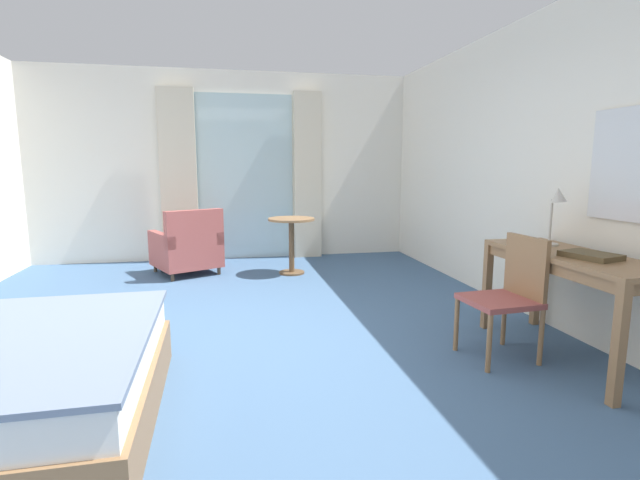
{
  "coord_description": "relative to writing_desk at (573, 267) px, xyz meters",
  "views": [
    {
      "loc": [
        -0.04,
        -3.52,
        1.4
      ],
      "look_at": [
        0.7,
        0.1,
        0.81
      ],
      "focal_mm": 26.35,
      "sensor_mm": 36.0,
      "label": 1
    }
  ],
  "objects": [
    {
      "name": "round_cafe_table",
      "position": [
        -1.61,
        3.09,
        -0.15
      ],
      "size": [
        0.6,
        0.6,
        0.73
      ],
      "color": "olive",
      "rests_on": "ground"
    },
    {
      "name": "wall_mirror",
      "position": [
        0.33,
        0.0,
        0.73
      ],
      "size": [
        0.02,
        0.54,
        0.79
      ],
      "color": "silver"
    },
    {
      "name": "balcony_glass_door",
      "position": [
        -2.14,
        4.29,
        0.54
      ],
      "size": [
        1.44,
        0.02,
        2.44
      ],
      "primitive_type": "cube",
      "color": "silver",
      "rests_on": "ground"
    },
    {
      "name": "ground",
      "position": [
        -2.4,
        0.65,
        -0.73
      ],
      "size": [
        6.14,
        7.95,
        0.1
      ],
      "primitive_type": "cube",
      "color": "#426084"
    },
    {
      "name": "armchair_by_window",
      "position": [
        -2.93,
        3.34,
        -0.34
      ],
      "size": [
        0.99,
        1.01,
        0.86
      ],
      "color": "#9E4C47",
      "rests_on": "ground"
    },
    {
      "name": "wall_right",
      "position": [
        0.41,
        0.65,
        0.7
      ],
      "size": [
        0.12,
        7.55,
        2.77
      ],
      "primitive_type": "cube",
      "color": "white",
      "rests_on": "ground"
    },
    {
      "name": "desk_chair",
      "position": [
        -0.43,
        0.1,
        -0.18
      ],
      "size": [
        0.49,
        0.48,
        0.9
      ],
      "color": "#9E4C47",
      "rests_on": "ground"
    },
    {
      "name": "writing_desk",
      "position": [
        0.0,
        0.0,
        0.0
      ],
      "size": [
        0.56,
        1.44,
        0.78
      ],
      "color": "olive",
      "rests_on": "ground"
    },
    {
      "name": "curtain_panel_right",
      "position": [
        -1.2,
        4.19,
        0.56
      ],
      "size": [
        0.41,
        0.1,
        2.48
      ],
      "primitive_type": "cube",
      "color": "beige",
      "rests_on": "ground"
    },
    {
      "name": "curtain_panel_left",
      "position": [
        -3.08,
        4.19,
        0.56
      ],
      "size": [
        0.51,
        0.1,
        2.48
      ],
      "primitive_type": "cube",
      "color": "beige",
      "rests_on": "ground"
    },
    {
      "name": "closed_book",
      "position": [
        -0.01,
        -0.17,
        0.12
      ],
      "size": [
        0.33,
        0.39,
        0.04
      ],
      "primitive_type": "cube",
      "rotation": [
        0.0,
        0.0,
        0.27
      ],
      "color": "brown",
      "rests_on": "writing_desk"
    },
    {
      "name": "desk_lamp",
      "position": [
        0.09,
        0.33,
        0.42
      ],
      "size": [
        0.16,
        0.16,
        0.47
      ],
      "color": "#B7B2A8",
      "rests_on": "writing_desk"
    },
    {
      "name": "wall_back",
      "position": [
        -2.4,
        4.37,
        0.7
      ],
      "size": [
        5.74,
        0.12,
        2.77
      ],
      "primitive_type": "cube",
      "color": "white",
      "rests_on": "ground"
    }
  ]
}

